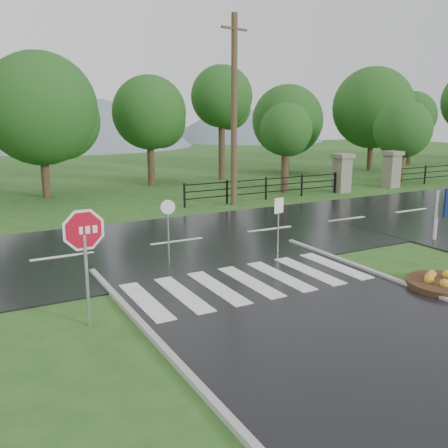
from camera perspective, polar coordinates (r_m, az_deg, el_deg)
ground at (r=10.19m, az=18.32°, el=-14.75°), size 120.00×120.00×0.00m
main_road at (r=18.01m, az=-5.40°, el=-2.11°), size 90.00×8.00×0.04m
crosswalk at (r=13.73m, az=2.95°, el=-6.57°), size 6.50×2.80×0.02m
pillar_west at (r=29.82m, az=13.34°, el=5.79°), size 1.00×1.00×2.24m
pillar_east at (r=32.62m, az=18.62°, el=6.04°), size 1.00×1.00×2.24m
fence_west at (r=26.69m, az=4.82°, el=4.33°), size 9.58×0.08×1.20m
hills at (r=74.54m, az=-19.61°, el=-3.72°), size 102.00×48.00×48.00m
treeline at (r=31.37m, az=-13.90°, el=3.92°), size 83.20×5.20×10.00m
stop_sign at (r=10.97m, az=-15.66°, el=-1.85°), size 1.23×0.11×2.77m
flower_bed at (r=14.54m, az=23.98°, el=-6.21°), size 2.01×2.01×0.40m
reg_sign_small at (r=16.36m, az=6.26°, el=1.19°), size 0.41×0.11×1.87m
reg_sign_round at (r=15.57m, az=-6.41°, el=0.28°), size 0.44×0.13×1.95m
utility_pole_east at (r=24.79m, az=1.16°, el=12.79°), size 1.60×0.48×9.11m
entrance_tree_left at (r=28.95m, az=7.10°, el=10.60°), size 2.98×2.98×5.10m
entrance_tree_right at (r=35.23m, az=19.77°, el=10.14°), size 3.76×3.76×5.37m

